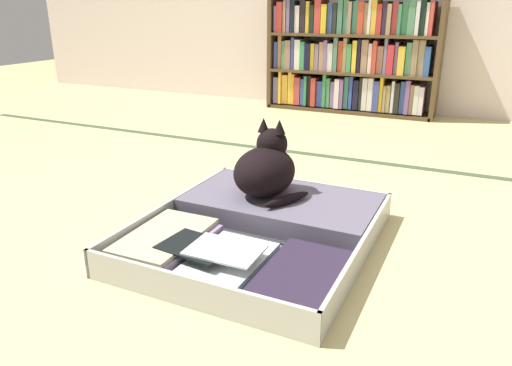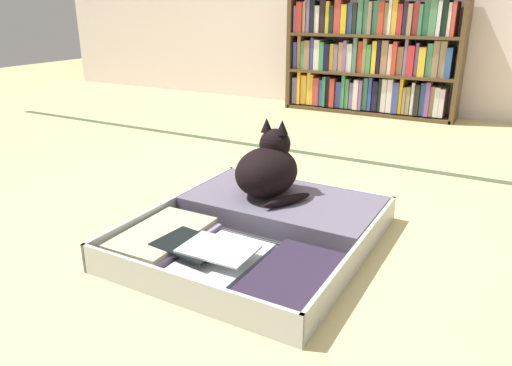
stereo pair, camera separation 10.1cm
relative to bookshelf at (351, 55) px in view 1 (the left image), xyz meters
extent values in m
plane|color=tan|center=(0.18, -2.26, -0.40)|extent=(10.00, 10.00, 0.00)
cube|color=#3B4D33|center=(0.18, -1.16, -0.40)|extent=(4.80, 0.05, 0.00)
cube|color=brown|center=(-0.59, 0.00, 0.01)|extent=(0.03, 0.24, 0.83)
cube|color=brown|center=(0.60, 0.00, 0.01)|extent=(0.03, 0.24, 0.83)
cube|color=brown|center=(0.01, 0.00, -0.39)|extent=(1.18, 0.24, 0.02)
cube|color=brown|center=(0.01, 0.00, -0.12)|extent=(1.15, 0.24, 0.02)
cube|color=slate|center=(-0.54, 0.00, -0.27)|extent=(0.04, 0.20, 0.19)
cube|color=gold|center=(-0.50, -0.01, -0.25)|extent=(0.02, 0.20, 0.24)
cube|color=gold|center=(-0.47, 0.01, -0.26)|extent=(0.04, 0.20, 0.21)
cube|color=yellow|center=(-0.43, 0.01, -0.25)|extent=(0.03, 0.20, 0.24)
cube|color=gold|center=(-0.40, 0.01, -0.26)|extent=(0.02, 0.20, 0.22)
cube|color=#B23F3E|center=(-0.36, 0.00, -0.27)|extent=(0.04, 0.20, 0.20)
cube|color=#2F5093|center=(-0.33, 0.00, -0.27)|extent=(0.02, 0.20, 0.19)
cube|color=#337854|center=(-0.30, -0.01, -0.26)|extent=(0.02, 0.20, 0.22)
cube|color=black|center=(-0.27, 0.01, -0.26)|extent=(0.02, 0.20, 0.22)
cube|color=#BA382B|center=(-0.24, -0.01, -0.27)|extent=(0.04, 0.20, 0.21)
cube|color=#3E4896|center=(-0.19, 0.01, -0.28)|extent=(0.04, 0.20, 0.18)
cube|color=#338556|center=(-0.16, 0.00, -0.25)|extent=(0.02, 0.20, 0.24)
cube|color=#4A8450|center=(-0.13, 0.00, -0.26)|extent=(0.03, 0.20, 0.21)
cube|color=slate|center=(-0.10, 0.00, -0.28)|extent=(0.03, 0.20, 0.19)
cube|color=silver|center=(-0.06, -0.01, -0.26)|extent=(0.04, 0.20, 0.21)
cube|color=slate|center=(-0.03, -0.01, -0.26)|extent=(0.02, 0.20, 0.21)
cube|color=#37755C|center=(0.01, 0.01, -0.26)|extent=(0.03, 0.20, 0.23)
cube|color=#2D4797|center=(0.04, 0.00, -0.25)|extent=(0.02, 0.20, 0.23)
cube|color=black|center=(0.08, 0.00, -0.27)|extent=(0.04, 0.20, 0.21)
cube|color=black|center=(0.11, 0.01, -0.26)|extent=(0.02, 0.20, 0.23)
cube|color=silver|center=(0.14, 0.00, -0.26)|extent=(0.03, 0.20, 0.23)
cube|color=silver|center=(0.18, 0.00, -0.26)|extent=(0.04, 0.20, 0.23)
cube|color=#3C4685|center=(0.22, -0.01, -0.26)|extent=(0.04, 0.20, 0.21)
cube|color=gold|center=(0.25, 0.00, -0.25)|extent=(0.02, 0.20, 0.24)
cube|color=#9E7C52|center=(0.28, 0.00, -0.28)|extent=(0.02, 0.20, 0.18)
cube|color=#92864F|center=(0.30, 0.00, -0.28)|extent=(0.03, 0.20, 0.19)
cube|color=silver|center=(0.33, 0.00, -0.26)|extent=(0.02, 0.20, 0.22)
cube|color=black|center=(0.36, -0.01, -0.27)|extent=(0.03, 0.20, 0.21)
cube|color=#324D80|center=(0.40, 0.01, -0.26)|extent=(0.03, 0.20, 0.22)
cube|color=#794C8E|center=(0.43, -0.01, -0.26)|extent=(0.03, 0.20, 0.23)
cube|color=#9A7552|center=(0.46, 0.00, -0.27)|extent=(0.02, 0.20, 0.20)
cube|color=silver|center=(0.49, 0.00, -0.27)|extent=(0.03, 0.20, 0.20)
cube|color=silver|center=(0.52, 0.00, -0.28)|extent=(0.03, 0.20, 0.19)
cube|color=brown|center=(0.01, 0.00, 0.14)|extent=(1.15, 0.24, 0.02)
cube|color=#384390|center=(-0.54, 0.00, -0.02)|extent=(0.03, 0.20, 0.19)
cube|color=#A3714D|center=(-0.51, 0.01, 0.01)|extent=(0.03, 0.20, 0.24)
cube|color=#478750|center=(-0.48, 0.01, -0.01)|extent=(0.02, 0.20, 0.20)
cube|color=#956F5B|center=(-0.45, 0.00, -0.01)|extent=(0.04, 0.20, 0.21)
cube|color=#344184|center=(-0.41, 0.00, 0.00)|extent=(0.02, 0.20, 0.23)
cube|color=silver|center=(-0.37, 0.00, 0.00)|extent=(0.04, 0.20, 0.21)
cube|color=#388853|center=(-0.33, -0.01, -0.01)|extent=(0.03, 0.20, 0.20)
cube|color=black|center=(-0.29, -0.01, -0.02)|extent=(0.04, 0.20, 0.19)
cube|color=gold|center=(-0.26, 0.00, -0.02)|extent=(0.03, 0.20, 0.19)
cube|color=slate|center=(-0.22, 0.00, -0.02)|extent=(0.03, 0.20, 0.18)
cube|color=#A27A58|center=(-0.19, 0.00, -0.01)|extent=(0.03, 0.20, 0.20)
cube|color=slate|center=(-0.16, 0.00, 0.00)|extent=(0.02, 0.20, 0.21)
cube|color=silver|center=(-0.13, 0.00, -0.01)|extent=(0.04, 0.20, 0.19)
cube|color=#4C7464|center=(-0.09, -0.01, 0.01)|extent=(0.03, 0.20, 0.24)
cube|color=#BB3F27|center=(-0.05, 0.00, 0.00)|extent=(0.03, 0.20, 0.21)
cube|color=olive|center=(-0.02, 0.00, 0.01)|extent=(0.03, 0.20, 0.23)
cube|color=#44894D|center=(0.01, -0.01, -0.01)|extent=(0.03, 0.20, 0.19)
cube|color=yellow|center=(0.05, 0.00, 0.00)|extent=(0.03, 0.20, 0.22)
cube|color=black|center=(0.08, 0.00, 0.00)|extent=(0.02, 0.20, 0.23)
cube|color=#A07A5B|center=(0.12, 0.00, 0.00)|extent=(0.04, 0.20, 0.22)
cube|color=beige|center=(0.16, 0.01, -0.01)|extent=(0.03, 0.20, 0.20)
cube|color=#B93C2A|center=(0.19, -0.01, 0.00)|extent=(0.03, 0.20, 0.22)
cube|color=#A26F54|center=(0.22, 0.01, -0.02)|extent=(0.04, 0.20, 0.19)
cube|color=slate|center=(0.26, 0.00, 0.01)|extent=(0.02, 0.20, 0.24)
cube|color=red|center=(0.30, -0.01, -0.01)|extent=(0.04, 0.20, 0.20)
cube|color=slate|center=(0.33, 0.00, 0.00)|extent=(0.02, 0.20, 0.21)
cube|color=gold|center=(0.37, -0.01, -0.02)|extent=(0.04, 0.20, 0.19)
cube|color=#4A885F|center=(0.41, 0.00, 0.00)|extent=(0.04, 0.20, 0.21)
cube|color=#8C7456|center=(0.45, 0.00, 0.01)|extent=(0.04, 0.20, 0.23)
cube|color=#988261|center=(0.49, 0.01, 0.01)|extent=(0.04, 0.20, 0.23)
cube|color=#2D5295|center=(0.53, -0.01, -0.01)|extent=(0.04, 0.20, 0.19)
cube|color=#7D568B|center=(-0.55, 0.00, 0.24)|extent=(0.02, 0.20, 0.18)
cube|color=#AC2E26|center=(-0.51, -0.01, 0.25)|extent=(0.04, 0.20, 0.21)
cube|color=#A17C5C|center=(-0.48, 0.00, 0.25)|extent=(0.02, 0.20, 0.21)
cube|color=slate|center=(-0.45, 0.00, 0.26)|extent=(0.02, 0.20, 0.22)
cube|color=black|center=(-0.42, 0.00, 0.26)|extent=(0.03, 0.20, 0.22)
cube|color=silver|center=(-0.38, 0.00, 0.24)|extent=(0.03, 0.20, 0.18)
cube|color=black|center=(-0.34, 0.01, 0.27)|extent=(0.04, 0.20, 0.23)
cube|color=gold|center=(-0.31, 0.01, 0.25)|extent=(0.03, 0.20, 0.21)
cube|color=black|center=(-0.27, 0.00, 0.24)|extent=(0.03, 0.20, 0.19)
cube|color=#C03B37|center=(-0.23, 0.00, 0.26)|extent=(0.04, 0.20, 0.23)
cube|color=gold|center=(-0.18, 0.00, 0.25)|extent=(0.04, 0.20, 0.19)
cube|color=#314580|center=(-0.14, 0.00, 0.25)|extent=(0.03, 0.20, 0.20)
cube|color=black|center=(-0.11, 0.00, 0.25)|extent=(0.03, 0.20, 0.20)
cube|color=#42775B|center=(-0.07, 0.00, 0.27)|extent=(0.04, 0.20, 0.24)
cube|color=#497A5C|center=(-0.03, 0.01, 0.26)|extent=(0.03, 0.20, 0.23)
cube|color=#8E735D|center=(0.00, -0.01, 0.25)|extent=(0.02, 0.20, 0.21)
cube|color=#398064|center=(0.03, 0.01, 0.26)|extent=(0.04, 0.20, 0.21)
cube|color=#C44127|center=(0.07, 0.00, 0.25)|extent=(0.04, 0.20, 0.21)
cube|color=#957050|center=(0.11, 0.01, 0.25)|extent=(0.03, 0.20, 0.20)
cube|color=silver|center=(0.13, 0.00, 0.26)|extent=(0.02, 0.20, 0.23)
cube|color=gold|center=(0.16, 0.00, 0.26)|extent=(0.03, 0.20, 0.22)
cube|color=#B4312D|center=(0.20, 0.00, 0.25)|extent=(0.03, 0.20, 0.19)
cube|color=#271B2C|center=(0.23, 0.00, 0.25)|extent=(0.03, 0.20, 0.21)
cube|color=#9B7E57|center=(0.26, -0.01, 0.25)|extent=(0.03, 0.20, 0.20)
cube|color=#B5343A|center=(0.30, 0.01, 0.25)|extent=(0.04, 0.20, 0.21)
cube|color=#377855|center=(0.33, -0.01, 0.25)|extent=(0.02, 0.20, 0.19)
cube|color=#3A7D55|center=(0.36, 0.01, 0.26)|extent=(0.04, 0.20, 0.21)
cube|color=#4C845D|center=(0.40, 0.00, 0.26)|extent=(0.04, 0.20, 0.23)
cube|color=silver|center=(0.44, -0.01, 0.26)|extent=(0.02, 0.20, 0.21)
cube|color=black|center=(0.47, 0.00, 0.26)|extent=(0.03, 0.20, 0.22)
cube|color=beige|center=(0.50, 0.00, 0.25)|extent=(0.02, 0.20, 0.20)
cube|color=#C3433A|center=(0.53, -0.01, 0.25)|extent=(0.02, 0.20, 0.21)
cube|color=#B4B7B0|center=(0.28, -2.41, -0.40)|extent=(0.70, 0.42, 0.01)
cube|color=#B4B7B0|center=(0.28, -2.61, -0.36)|extent=(0.70, 0.02, 0.09)
cube|color=#B4B7B0|center=(-0.06, -2.41, -0.36)|extent=(0.02, 0.41, 0.09)
cube|color=#B4B7B0|center=(0.63, -2.41, -0.36)|extent=(0.02, 0.41, 0.09)
cube|color=#525054|center=(0.28, -2.41, -0.39)|extent=(0.68, 0.39, 0.01)
cube|color=#B4B7B0|center=(0.29, -2.00, -0.40)|extent=(0.70, 0.42, 0.01)
cube|color=#B4B7B0|center=(0.29, -1.80, -0.36)|extent=(0.70, 0.02, 0.09)
cube|color=#B4B7B0|center=(-0.06, -2.00, -0.36)|extent=(0.02, 0.41, 0.09)
cube|color=#B4B7B0|center=(0.63, -2.01, -0.36)|extent=(0.02, 0.41, 0.09)
cube|color=#525054|center=(0.29, -2.00, -0.39)|extent=(0.68, 0.39, 0.01)
cylinder|color=black|center=(0.28, -2.21, -0.39)|extent=(0.68, 0.02, 0.02)
cube|color=#261A32|center=(0.07, -2.42, -0.37)|extent=(0.21, 0.33, 0.02)
cube|color=gray|center=(0.07, -2.41, -0.35)|extent=(0.21, 0.34, 0.02)
cube|color=tan|center=(0.06, -2.40, -0.33)|extent=(0.21, 0.33, 0.01)
cube|color=#264E65|center=(0.29, -2.41, -0.38)|extent=(0.20, 0.30, 0.01)
cube|color=white|center=(0.28, -2.41, -0.36)|extent=(0.21, 0.30, 0.02)
cube|color=#18242B|center=(0.50, -2.41, -0.37)|extent=(0.21, 0.33, 0.02)
cube|color=#291F33|center=(0.51, -2.41, -0.35)|extent=(0.21, 0.34, 0.02)
cube|color=silver|center=(0.28, -2.43, -0.32)|extent=(0.21, 0.15, 0.01)
cube|color=black|center=(0.19, -2.43, -0.33)|extent=(0.22, 0.17, 0.01)
cube|color=#5D5667|center=(0.29, -2.00, -0.35)|extent=(0.67, 0.38, 0.08)
torus|color=white|center=(0.26, -1.99, -0.32)|extent=(0.10, 0.10, 0.01)
cylinder|color=black|center=(0.10, -1.81, -0.36)|extent=(0.02, 0.02, 0.08)
cylinder|color=black|center=(0.48, -1.82, -0.36)|extent=(0.02, 0.02, 0.08)
cube|color=red|center=(0.52, -2.60, -0.35)|extent=(0.04, 0.00, 0.02)
cube|color=#2D8942|center=(0.14, -2.60, -0.38)|extent=(0.04, 0.00, 0.02)
cube|color=yellow|center=(0.12, -2.60, -0.34)|extent=(0.04, 0.00, 0.02)
ellipsoid|color=black|center=(0.22, -2.01, -0.22)|extent=(0.22, 0.27, 0.17)
ellipsoid|color=black|center=(0.22, -1.94, -0.26)|extent=(0.15, 0.10, 0.10)
sphere|color=black|center=(0.22, -1.95, -0.14)|extent=(0.11, 0.11, 0.11)
cone|color=black|center=(0.25, -1.96, -0.07)|extent=(0.04, 0.04, 0.05)
cone|color=black|center=(0.19, -1.95, -0.07)|extent=(0.04, 0.04, 0.05)
sphere|color=yellow|center=(0.24, -1.90, -0.13)|extent=(0.02, 0.02, 0.02)
sphere|color=yellow|center=(0.20, -1.90, -0.13)|extent=(0.02, 0.02, 0.02)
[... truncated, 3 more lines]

